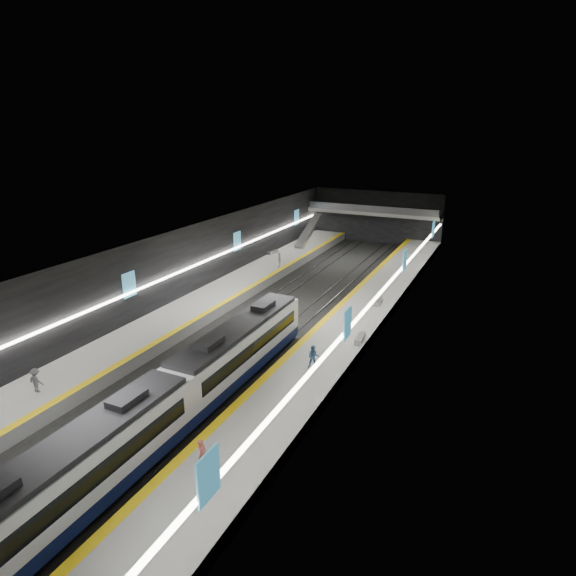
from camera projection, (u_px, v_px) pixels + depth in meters
The scene contains 25 objects.
ground at pixel (274, 319), 45.86m from camera, with size 70.00×70.00×0.00m, color black.
ceiling at pixel (273, 237), 43.26m from camera, with size 20.00×70.00×0.04m, color beige.
wall_left at pixel (185, 267), 48.62m from camera, with size 0.04×70.00×8.00m, color black.
wall_right at pixel (379, 295), 40.49m from camera, with size 0.04×70.00×8.00m, color black.
wall_back at pixel (376, 217), 74.45m from camera, with size 20.00×0.04×8.00m, color black.
platform_left at pixel (208, 303), 48.74m from camera, with size 5.00×70.00×1.00m, color slate.
tile_surface_left at pixel (208, 298), 48.58m from camera, with size 5.00×70.00×0.02m, color #A0A09B.
tactile_strip_left at pixel (226, 301), 47.68m from camera, with size 0.60×70.00×0.02m, color yellow.
platform_right at pixel (349, 328), 42.64m from camera, with size 5.00×70.00×1.00m, color slate.
tile_surface_right at pixel (349, 323), 42.48m from camera, with size 5.00×70.00×0.02m, color #A0A09B.
tactile_strip_right at pixel (326, 319), 43.37m from camera, with size 0.60×70.00×0.02m, color yellow.
rails at pixel (274, 319), 45.84m from camera, with size 6.52×70.00×0.12m.
train at pixel (175, 396), 28.87m from camera, with size 2.69×30.05×3.60m.
ad_posters at pixel (278, 272), 45.25m from camera, with size 19.94×53.50×2.20m.
cove_light_left at pixel (187, 269), 48.61m from camera, with size 0.25×68.60×0.12m, color white.
cove_light_right at pixel (376, 297), 40.64m from camera, with size 0.25×68.60×0.12m, color white.
mezzanine_bridge at pixel (373, 212), 72.34m from camera, with size 20.00×3.00×1.50m.
escalator at pixel (309, 231), 70.17m from camera, with size 1.20×8.00×0.60m, color #99999E.
bench_left_far at pixel (273, 252), 64.99m from camera, with size 0.49×1.77×0.43m, color #99999E.
bench_right_near at pixel (360, 339), 38.86m from camera, with size 0.54×1.96×0.48m, color #99999E.
bench_right_far at pixel (378, 302), 46.99m from camera, with size 0.48×1.73×0.42m, color #99999E.
passenger_right_a at pixel (202, 454), 24.41m from camera, with size 0.59×0.39×1.62m, color #C35048.
passenger_right_b at pixel (314, 357), 34.39m from camera, with size 0.85×0.66×1.74m, color teal.
passenger_left_a at pixel (279, 260), 58.74m from camera, with size 1.08×0.45×1.84m, color beige.
passenger_left_b at pixel (36, 381), 31.35m from camera, with size 1.08×0.62×1.66m, color #47464F.
Camera 1 is at (19.46, -37.69, 17.72)m, focal length 30.00 mm.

